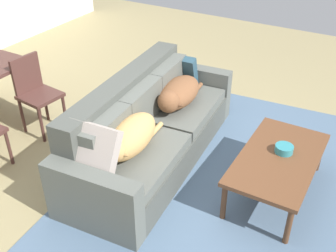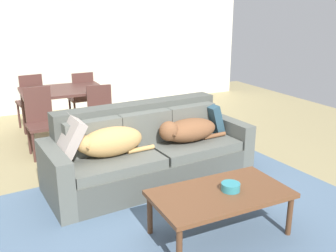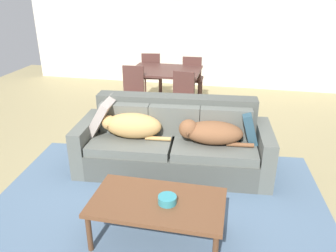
{
  "view_description": "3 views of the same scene",
  "coord_description": "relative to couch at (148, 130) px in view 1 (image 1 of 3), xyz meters",
  "views": [
    {
      "loc": [
        -2.77,
        -1.8,
        2.67
      ],
      "look_at": [
        0.07,
        -0.17,
        0.56
      ],
      "focal_mm": 43.63,
      "sensor_mm": 36.0,
      "label": 1
    },
    {
      "loc": [
        -1.42,
        -3.66,
        1.96
      ],
      "look_at": [
        0.32,
        -0.11,
        0.73
      ],
      "focal_mm": 40.12,
      "sensor_mm": 36.0,
      "label": 2
    },
    {
      "loc": [
        0.91,
        -3.63,
        2.25
      ],
      "look_at": [
        0.13,
        0.03,
        0.63
      ],
      "focal_mm": 35.86,
      "sensor_mm": 36.0,
      "label": 3
    }
  ],
  "objects": [
    {
      "name": "area_rug",
      "position": [
        0.01,
        -0.93,
        -0.34
      ],
      "size": [
        3.85,
        3.03,
        0.01
      ],
      "primitive_type": "cube",
      "rotation": [
        0.0,
        0.0,
        0.08
      ],
      "color": "slate",
      "rests_on": "ground"
    },
    {
      "name": "throw_pillow_by_right_arm",
      "position": [
        0.92,
        0.12,
        0.28
      ],
      "size": [
        0.23,
        0.4,
        0.4
      ],
      "primitive_type": "cube",
      "rotation": [
        0.0,
        -0.29,
        0.05
      ],
      "color": "#2B4B5C",
      "rests_on": "couch"
    },
    {
      "name": "ground_plane",
      "position": [
        -0.18,
        -0.13,
        -0.34
      ],
      "size": [
        10.0,
        10.0,
        0.0
      ],
      "primitive_type": "plane",
      "color": "tan"
    },
    {
      "name": "couch",
      "position": [
        0.0,
        0.0,
        0.0
      ],
      "size": [
        2.45,
        1.08,
        0.9
      ],
      "rotation": [
        0.0,
        0.0,
        0.08
      ],
      "color": "#4C4F49",
      "rests_on": "ground"
    },
    {
      "name": "coffee_table",
      "position": [
        0.11,
        -1.33,
        0.04
      ],
      "size": [
        1.21,
        0.67,
        0.43
      ],
      "color": "brown",
      "rests_on": "ground"
    },
    {
      "name": "dining_chair_near_right",
      "position": [
        -0.15,
        1.41,
        0.16
      ],
      "size": [
        0.44,
        0.44,
        0.89
      ],
      "rotation": [
        0.0,
        0.0,
        -0.11
      ],
      "color": "#51302A",
      "rests_on": "ground"
    },
    {
      "name": "throw_pillow_by_left_arm",
      "position": [
        -0.93,
        -0.03,
        0.32
      ],
      "size": [
        0.35,
        0.5,
        0.47
      ],
      "primitive_type": "cube",
      "rotation": [
        0.0,
        0.53,
        0.05
      ],
      "color": "#B3A69C",
      "rests_on": "couch"
    },
    {
      "name": "dog_on_right_cushion",
      "position": [
        0.46,
        -0.09,
        0.24
      ],
      "size": [
        0.9,
        0.44,
        0.29
      ],
      "rotation": [
        0.0,
        0.0,
        0.08
      ],
      "color": "brown",
      "rests_on": "couch"
    },
    {
      "name": "dog_on_left_cushion",
      "position": [
        -0.51,
        -0.14,
        0.26
      ],
      "size": [
        0.87,
        0.39,
        0.31
      ],
      "rotation": [
        0.0,
        0.0,
        0.08
      ],
      "color": "tan",
      "rests_on": "couch"
    },
    {
      "name": "bowl_on_coffee_table",
      "position": [
        0.21,
        -1.35,
        0.12
      ],
      "size": [
        0.17,
        0.17,
        0.07
      ],
      "primitive_type": "cylinder",
      "color": "teal",
      "rests_on": "coffee_table"
    }
  ]
}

